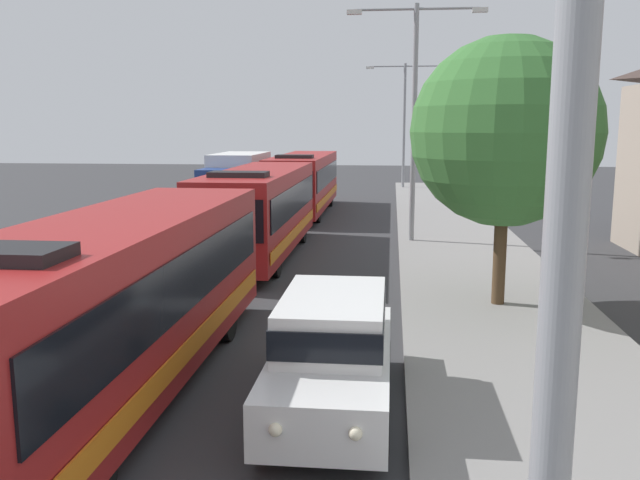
# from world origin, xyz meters

# --- Properties ---
(bus_lead) EXTENTS (2.58, 11.32, 3.21)m
(bus_lead) POSITION_xyz_m (-1.30, 12.68, 1.69)
(bus_lead) COLOR maroon
(bus_lead) RESTS_ON ground_plane
(bus_second_in_line) EXTENTS (2.58, 10.51, 3.21)m
(bus_second_in_line) POSITION_xyz_m (-1.30, 25.14, 1.69)
(bus_second_in_line) COLOR maroon
(bus_second_in_line) RESTS_ON ground_plane
(bus_middle) EXTENTS (2.58, 11.36, 3.21)m
(bus_middle) POSITION_xyz_m (-1.30, 37.09, 1.69)
(bus_middle) COLOR maroon
(bus_middle) RESTS_ON ground_plane
(white_suv) EXTENTS (1.86, 4.96, 1.90)m
(white_suv) POSITION_xyz_m (2.40, 12.49, 1.03)
(white_suv) COLOR white
(white_suv) RESTS_ON ground_plane
(box_truck_oncoming) EXTENTS (2.35, 6.97, 3.15)m
(box_truck_oncoming) POSITION_xyz_m (-4.60, 35.82, 1.70)
(box_truck_oncoming) COLOR navy
(box_truck_oncoming) RESTS_ON ground_plane
(streetlamp_mid) EXTENTS (5.17, 0.28, 8.88)m
(streetlamp_mid) POSITION_xyz_m (4.10, 28.24, 5.49)
(streetlamp_mid) COLOR gray
(streetlamp_mid) RESTS_ON sidewalk
(streetlamp_far) EXTENTS (5.52, 0.28, 8.75)m
(streetlamp_far) POSITION_xyz_m (4.10, 51.16, 5.44)
(streetlamp_far) COLOR gray
(streetlamp_far) RESTS_ON sidewalk
(roadside_tree) EXTENTS (4.60, 4.60, 6.58)m
(roadside_tree) POSITION_xyz_m (6.02, 18.96, 4.42)
(roadside_tree) COLOR #4C3823
(roadside_tree) RESTS_ON sidewalk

